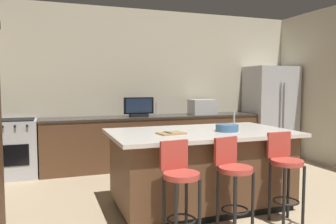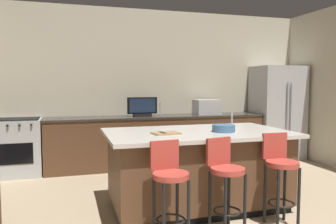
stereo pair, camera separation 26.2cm
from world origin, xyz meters
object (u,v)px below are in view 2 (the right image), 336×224
at_px(refrigerator, 277,112).
at_px(bar_stool_right, 280,171).
at_px(range_oven, 17,147).
at_px(bar_stool_center, 225,177).
at_px(tv_remote, 162,133).
at_px(tv_monitor, 142,108).
at_px(microwave, 207,107).
at_px(bar_stool_left, 169,183).
at_px(cutting_board, 166,133).
at_px(kitchen_island, 197,168).
at_px(fruit_bowl, 224,128).

bearing_deg(refrigerator, bar_stool_right, -123.96).
xyz_separation_m(range_oven, bar_stool_center, (2.31, -2.95, 0.10)).
xyz_separation_m(refrigerator, tv_remote, (-3.05, -2.23, 0.01)).
bearing_deg(bar_stool_right, range_oven, 136.53).
bearing_deg(tv_monitor, bar_stool_center, -85.75).
distance_m(microwave, bar_stool_left, 3.46).
bearing_deg(tv_monitor, bar_stool_left, -97.41).
xyz_separation_m(tv_monitor, bar_stool_right, (0.87, -2.88, -0.50)).
height_order(refrigerator, cutting_board, refrigerator).
relative_size(bar_stool_center, cutting_board, 3.19).
xyz_separation_m(kitchen_island, cutting_board, (-0.43, -0.13, 0.47)).
bearing_deg(tv_monitor, refrigerator, -0.04).
bearing_deg(bar_stool_left, refrigerator, 35.80).
distance_m(bar_stool_left, cutting_board, 0.81).
height_order(bar_stool_left, bar_stool_right, bar_stool_right).
relative_size(kitchen_island, range_oven, 2.33).
height_order(bar_stool_right, cutting_board, bar_stool_right).
relative_size(microwave, tv_monitor, 0.89).
relative_size(kitchen_island, bar_stool_right, 2.26).
bearing_deg(bar_stool_right, bar_stool_left, -175.52).
relative_size(bar_stool_left, fruit_bowl, 3.53).
relative_size(bar_stool_left, bar_stool_right, 0.99).
xyz_separation_m(tv_monitor, bar_stool_center, (0.22, -2.90, -0.51)).
xyz_separation_m(kitchen_island, bar_stool_left, (-0.61, -0.83, 0.10)).
relative_size(bar_stool_left, bar_stool_center, 1.01).
distance_m(bar_stool_left, tv_remote, 0.81).
distance_m(microwave, bar_stool_center, 3.18).
distance_m(refrigerator, tv_monitor, 2.81).
bearing_deg(range_oven, cutting_board, -50.65).
xyz_separation_m(microwave, bar_stool_right, (-0.41, -2.93, -0.49)).
height_order(kitchen_island, cutting_board, cutting_board).
relative_size(bar_stool_right, fruit_bowl, 3.57).
relative_size(tv_monitor, fruit_bowl, 1.98).
bearing_deg(bar_stool_left, tv_monitor, 75.64).
height_order(microwave, cutting_board, microwave).
relative_size(refrigerator, bar_stool_center, 1.95).
xyz_separation_m(refrigerator, bar_stool_right, (-1.94, -2.87, -0.35)).
bearing_deg(tv_remote, fruit_bowl, -10.25).
bearing_deg(bar_stool_right, cutting_board, 150.91).
relative_size(tv_monitor, bar_stool_left, 0.56).
height_order(range_oven, bar_stool_left, bar_stool_left).
bearing_deg(kitchen_island, fruit_bowl, -27.61).
height_order(bar_stool_center, fruit_bowl, fruit_bowl).
xyz_separation_m(bar_stool_left, fruit_bowl, (0.88, 0.68, 0.40)).
distance_m(kitchen_island, microwave, 2.49).
bearing_deg(kitchen_island, refrigerator, 39.38).
distance_m(tv_monitor, bar_stool_left, 3.02).
bearing_deg(fruit_bowl, microwave, 71.45).
relative_size(range_oven, bar_stool_left, 0.98).
distance_m(range_oven, bar_stool_right, 4.17).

